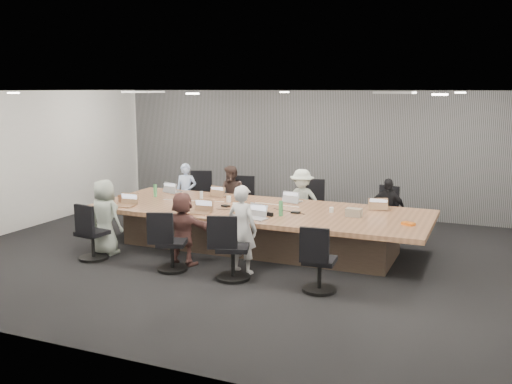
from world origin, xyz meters
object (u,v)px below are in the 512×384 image
at_px(chair_1, 239,205).
at_px(mug_brown, 120,198).
at_px(person_1, 232,196).
at_px(person_2, 302,202).
at_px(chair_0, 194,199).
at_px(canvas_bag, 354,212).
at_px(person_0, 186,193).
at_px(laptop_4, 124,206).
at_px(laptop_6, 256,218).
at_px(bottle_green_right, 281,208).
at_px(laptop_2, 293,201).
at_px(laptop_1, 220,195).
at_px(chair_5, 172,248).
at_px(person_4, 105,217).
at_px(conference_table, 258,227).
at_px(bottle_clear, 201,197).
at_px(stapler, 269,214).
at_px(bottle_green_left, 155,191).
at_px(person_5, 183,228).
at_px(chair_3, 390,218).
at_px(person_3, 387,210).
at_px(chair_4, 93,237).
at_px(chair_6, 233,253).
at_px(chair_2, 307,210).
at_px(chair_7, 320,266).
at_px(laptop_5, 199,213).
at_px(laptop_0, 173,192).
at_px(snack_packet, 408,224).
at_px(person_6, 242,229).

xyz_separation_m(chair_1, mug_brown, (-1.49, -2.12, 0.41)).
bearing_deg(person_1, chair_1, 102.65).
relative_size(chair_1, person_2, 0.61).
xyz_separation_m(chair_0, canvas_bag, (3.97, -1.70, 0.37)).
bearing_deg(person_0, laptop_4, -105.38).
bearing_deg(laptop_6, laptop_4, -168.84).
bearing_deg(bottle_green_right, laptop_2, 100.23).
distance_m(chair_1, person_0, 1.17).
distance_m(laptop_1, laptop_6, 2.17).
distance_m(chair_5, person_4, 1.61).
xyz_separation_m(conference_table, person_4, (-2.30, -1.35, 0.25)).
distance_m(chair_0, bottle_clear, 1.96).
bearing_deg(laptop_6, laptop_1, 143.55).
height_order(person_0, person_1, person_1).
bearing_deg(laptop_2, bottle_green_right, 107.71).
relative_size(laptop_4, mug_brown, 3.00).
bearing_deg(chair_1, laptop_4, 53.41).
bearing_deg(stapler, chair_1, 149.19).
height_order(bottle_green_left, bottle_green_right, bottle_green_right).
xyz_separation_m(person_5, bottle_clear, (-0.44, 1.45, 0.24)).
bearing_deg(person_0, chair_3, -9.33).
bearing_deg(person_3, chair_4, -146.30).
bearing_deg(person_4, person_0, -85.29).
distance_m(laptop_2, stapler, 1.30).
bearing_deg(bottle_green_left, person_4, -90.59).
distance_m(chair_5, chair_6, 1.06).
height_order(chair_2, person_5, person_5).
bearing_deg(chair_7, chair_4, 175.48).
bearing_deg(laptop_1, laptop_5, 114.04).
bearing_deg(stapler, person_2, 115.00).
bearing_deg(mug_brown, chair_7, -16.56).
distance_m(laptop_0, person_3, 4.32).
relative_size(chair_3, laptop_0, 2.29).
height_order(chair_4, person_0, person_0).
xyz_separation_m(chair_0, snack_packet, (4.90, -1.96, 0.32)).
distance_m(person_0, laptop_1, 1.23).
relative_size(chair_5, person_6, 0.54).
distance_m(chair_2, laptop_2, 0.96).
bearing_deg(chair_4, chair_7, 8.95).
relative_size(chair_2, chair_5, 1.09).
height_order(chair_0, laptop_6, chair_0).
bearing_deg(chair_2, person_0, -11.10).
bearing_deg(chair_3, person_0, 21.82).
relative_size(laptop_0, bottle_green_right, 1.31).
relative_size(chair_1, chair_3, 1.03).
distance_m(chair_0, chair_6, 4.25).
xyz_separation_m(chair_2, stapler, (0.04, -2.20, 0.36)).
relative_size(chair_1, stapler, 4.47).
height_order(chair_7, mug_brown, mug_brown).
distance_m(chair_5, laptop_6, 1.44).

